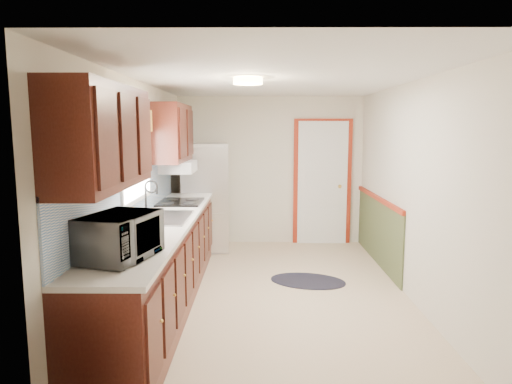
{
  "coord_description": "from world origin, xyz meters",
  "views": [
    {
      "loc": [
        -0.19,
        -4.93,
        1.89
      ],
      "look_at": [
        -0.22,
        0.33,
        1.15
      ],
      "focal_mm": 32.0,
      "sensor_mm": 36.0,
      "label": 1
    }
  ],
  "objects": [
    {
      "name": "room_shell",
      "position": [
        0.0,
        0.0,
        1.2
      ],
      "size": [
        3.2,
        5.2,
        2.52
      ],
      "color": "#C5AC8B",
      "rests_on": "ground"
    },
    {
      "name": "kitchen_run",
      "position": [
        -1.24,
        -0.29,
        0.81
      ],
      "size": [
        0.63,
        4.0,
        2.2
      ],
      "color": "#3A130D",
      "rests_on": "ground"
    },
    {
      "name": "back_wall_trim",
      "position": [
        0.99,
        2.21,
        0.89
      ],
      "size": [
        1.12,
        2.3,
        2.08
      ],
      "color": "maroon",
      "rests_on": "ground"
    },
    {
      "name": "ceiling_fixture",
      "position": [
        -0.3,
        -0.2,
        2.36
      ],
      "size": [
        0.3,
        0.3,
        0.06
      ],
      "primitive_type": "cylinder",
      "color": "#FFD88C",
      "rests_on": "room_shell"
    },
    {
      "name": "microwave",
      "position": [
        -1.2,
        -1.7,
        1.14
      ],
      "size": [
        0.48,
        0.67,
        0.41
      ],
      "primitive_type": "imported",
      "rotation": [
        0.0,
        0.0,
        1.31
      ],
      "color": "white",
      "rests_on": "kitchen_run"
    },
    {
      "name": "refrigerator",
      "position": [
        -1.02,
        2.05,
        0.83
      ],
      "size": [
        0.77,
        0.74,
        1.66
      ],
      "rotation": [
        0.0,
        0.0,
        0.13
      ],
      "color": "#B7B7BC",
      "rests_on": "ground"
    },
    {
      "name": "rug",
      "position": [
        0.42,
        0.53,
        0.01
      ],
      "size": [
        1.06,
        0.83,
        0.01
      ],
      "primitive_type": "ellipsoid",
      "rotation": [
        0.0,
        0.0,
        -0.27
      ],
      "color": "black",
      "rests_on": "ground"
    },
    {
      "name": "cooktop",
      "position": [
        -1.19,
        0.82,
        0.95
      ],
      "size": [
        0.54,
        0.65,
        0.02
      ],
      "primitive_type": "cube",
      "color": "black",
      "rests_on": "kitchen_run"
    }
  ]
}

